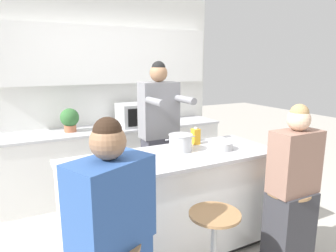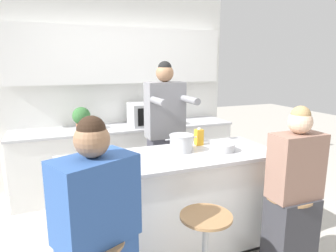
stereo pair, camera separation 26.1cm
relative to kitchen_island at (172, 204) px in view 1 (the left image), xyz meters
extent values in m
plane|color=#B2ADA3|center=(0.00, 0.00, -0.47)|extent=(16.00, 16.00, 0.00)
cube|color=silver|center=(0.00, 1.92, 0.88)|extent=(3.19, 0.06, 2.70)
cube|color=white|center=(0.00, 1.81, 1.36)|extent=(2.93, 0.16, 0.75)
cube|color=white|center=(0.00, 1.58, -0.04)|extent=(2.93, 0.59, 0.85)
cube|color=#BCBCC1|center=(0.00, 1.58, 0.40)|extent=(2.96, 0.62, 0.03)
cube|color=black|center=(0.00, 0.00, -0.44)|extent=(1.81, 0.60, 0.06)
cube|color=white|center=(0.00, 0.00, 0.01)|extent=(1.89, 0.68, 0.84)
cube|color=#BCBCC1|center=(0.00, 0.00, 0.44)|extent=(1.93, 0.72, 0.03)
cylinder|color=#997047|center=(-0.77, -0.67, 0.20)|extent=(0.37, 0.37, 0.02)
cylinder|color=#997047|center=(0.00, -0.64, 0.20)|extent=(0.37, 0.37, 0.02)
cylinder|color=#B7BABC|center=(0.77, -0.61, -0.13)|extent=(0.04, 0.04, 0.65)
cylinder|color=#997047|center=(0.77, -0.61, 0.20)|extent=(0.37, 0.37, 0.02)
cube|color=#383842|center=(0.21, 0.70, -0.01)|extent=(0.35, 0.22, 0.92)
cube|color=slate|center=(0.21, 0.70, 0.75)|extent=(0.42, 0.22, 0.61)
cylinder|color=slate|center=(0.04, 0.42, 0.88)|extent=(0.07, 0.33, 0.07)
cylinder|color=slate|center=(0.38, 0.42, 0.88)|extent=(0.07, 0.33, 0.07)
sphere|color=#936B4C|center=(0.21, 0.70, 1.15)|extent=(0.19, 0.19, 0.19)
sphere|color=black|center=(0.21, 0.70, 1.20)|extent=(0.15, 0.15, 0.15)
cube|color=#2D5193|center=(-0.75, -0.65, 0.47)|extent=(0.55, 0.45, 0.51)
sphere|color=#936B4C|center=(-0.75, -0.65, 0.83)|extent=(0.27, 0.27, 0.21)
sphere|color=black|center=(-0.75, -0.65, 0.88)|extent=(0.22, 0.22, 0.16)
cube|color=#333338|center=(0.78, -0.65, -0.13)|extent=(0.37, 0.27, 0.68)
cube|color=#896656|center=(0.78, -0.65, 0.47)|extent=(0.40, 0.22, 0.52)
sphere|color=#DBB293|center=(0.78, -0.65, 0.82)|extent=(0.18, 0.18, 0.18)
sphere|color=#A37F51|center=(0.78, -0.65, 0.87)|extent=(0.15, 0.15, 0.15)
cylinder|color=#B7BABC|center=(0.14, 0.08, 0.53)|extent=(0.21, 0.21, 0.15)
cylinder|color=#B7BABC|center=(0.14, 0.08, 0.61)|extent=(0.22, 0.22, 0.01)
cylinder|color=#B7BABC|center=(0.01, 0.08, 0.58)|extent=(0.05, 0.01, 0.01)
cylinder|color=#B7BABC|center=(0.27, 0.08, 0.58)|extent=(0.05, 0.01, 0.01)
cylinder|color=#B7BABC|center=(0.49, -0.05, 0.49)|extent=(0.23, 0.23, 0.07)
cylinder|color=#4C7099|center=(-0.52, -0.20, 0.50)|extent=(0.07, 0.07, 0.09)
torus|color=#4C7099|center=(-0.47, -0.20, 0.51)|extent=(0.04, 0.01, 0.04)
cube|color=gold|center=(0.39, 0.22, 0.54)|extent=(0.07, 0.07, 0.16)
cylinder|color=white|center=(0.39, 0.22, 0.62)|extent=(0.03, 0.03, 0.02)
cube|color=#B2B5B7|center=(0.29, 1.55, 0.57)|extent=(0.49, 0.39, 0.30)
cube|color=black|center=(0.24, 1.35, 0.57)|extent=(0.30, 0.01, 0.23)
cube|color=black|center=(0.47, 1.35, 0.57)|extent=(0.09, 0.01, 0.24)
cylinder|color=#A86042|center=(-0.59, 1.58, 0.46)|extent=(0.15, 0.15, 0.08)
sphere|color=#336633|center=(-0.59, 1.58, 0.59)|extent=(0.23, 0.23, 0.23)
camera|label=1|loc=(-1.20, -2.22, 1.25)|focal=32.00mm
camera|label=2|loc=(-0.96, -2.33, 1.25)|focal=32.00mm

